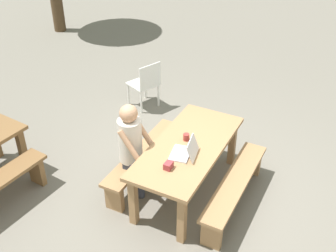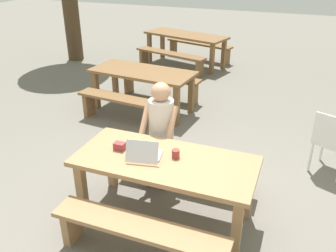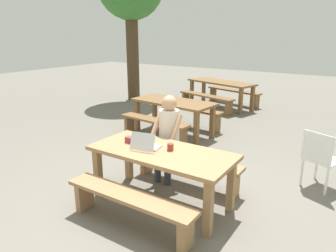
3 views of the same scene
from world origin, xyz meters
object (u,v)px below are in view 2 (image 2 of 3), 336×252
laptop (144,153)px  picnic_table_mid (186,39)px  coffee_mug (176,154)px  small_pouch (120,146)px  picnic_table_rear (143,77)px  picnic_table_front (165,168)px  person_seated (160,127)px  plastic_chair (332,142)px

laptop → picnic_table_mid: size_ratio=0.17×
coffee_mug → picnic_table_mid: (-1.75, 5.53, -0.13)m
small_pouch → picnic_table_rear: small_pouch is taller
picnic_table_front → picnic_table_rear: bearing=119.3°
picnic_table_front → small_pouch: 0.54m
person_seated → plastic_chair: (1.97, 0.95, -0.30)m
picnic_table_front → coffee_mug: 0.19m
laptop → picnic_table_rear: 2.94m
picnic_table_front → plastic_chair: size_ratio=2.16×
picnic_table_mid → coffee_mug: bearing=-56.7°
person_seated → plastic_chair: bearing=25.6°
coffee_mug → laptop: bearing=-157.0°
plastic_chair → picnic_table_mid: bearing=-27.8°
person_seated → picnic_table_mid: (-1.35, 4.97, -0.10)m
picnic_table_front → laptop: (-0.20, -0.06, 0.16)m
laptop → coffee_mug: laptop is taller
picnic_table_mid → picnic_table_rear: (0.21, -3.00, -0.02)m
picnic_table_mid → picnic_table_rear: picnic_table_mid is taller
coffee_mug → picnic_table_rear: coffee_mug is taller
laptop → picnic_table_rear: bearing=-75.8°
small_pouch → picnic_table_mid: 5.71m
small_pouch → laptop: bearing=-11.7°
laptop → small_pouch: 0.33m
picnic_table_mid → laptop: bearing=-59.8°
small_pouch → picnic_table_mid: bearing=101.5°
coffee_mug → person_seated: bearing=125.6°
laptop → picnic_table_mid: bearing=-86.5°
person_seated → plastic_chair: person_seated is taller
picnic_table_mid → small_pouch: bearing=-62.8°
picnic_table_front → coffee_mug: coffee_mug is taller
coffee_mug → picnic_table_rear: size_ratio=0.05×
person_seated → coffee_mug: bearing=-54.4°
picnic_table_rear → coffee_mug: bearing=-53.0°
small_pouch → plastic_chair: size_ratio=0.13×
person_seated → picnic_table_front: bearing=-63.6°
person_seated → picnic_table_mid: bearing=105.2°
small_pouch → coffee_mug: (0.61, 0.06, 0.00)m
laptop → plastic_chair: laptop is taller
plastic_chair → picnic_table_rear: (-3.12, 1.02, 0.17)m
laptop → picnic_table_mid: laptop is taller
picnic_table_front → picnic_table_rear: picnic_table_rear is taller
person_seated → picnic_table_rear: 2.28m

